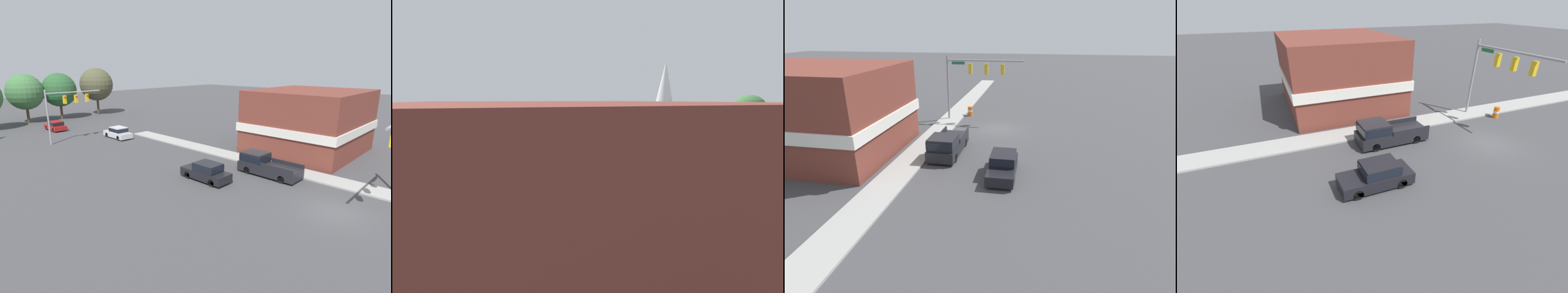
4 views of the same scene
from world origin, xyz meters
TOP-DOWN VIEW (x-y plane):
  - ground_plane at (0.00, 0.00)m, footprint 200.00×200.00m
  - far_signal_assembly at (-3.63, 32.60)m, footprint 7.26×0.49m
  - car_lead at (-1.58, 10.34)m, footprint 1.83×4.50m
  - car_distant at (-2.09, 41.05)m, footprint 1.84×4.23m
  - car_oncoming at (1.77, 29.70)m, footprint 1.80×4.59m
  - pickup_truck_parked at (3.24, 7.59)m, footprint 2.13×5.59m
  - corner_brick_building at (13.69, 8.35)m, footprint 12.87×11.00m
  - church_steeple at (-17.50, 36.38)m, footprint 3.17×3.17m
  - backdrop_tree_left_far at (-9.63, 48.21)m, footprint 5.71×5.71m

SIDE VIEW (x-z plane):
  - ground_plane at x=0.00m, z-range 0.00..0.00m
  - car_distant at x=-2.09m, z-range 0.03..1.45m
  - car_oncoming at x=1.77m, z-range 0.03..1.57m
  - car_lead at x=-1.58m, z-range 0.03..1.61m
  - pickup_truck_parked at x=3.24m, z-range -0.02..1.90m
  - corner_brick_building at x=13.69m, z-range -0.05..6.96m
  - far_signal_assembly at x=-3.63m, z-range 1.60..8.45m
  - backdrop_tree_left_far at x=-9.63m, z-range 1.11..9.07m
  - church_steeple at x=-17.50m, z-range 0.32..14.27m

